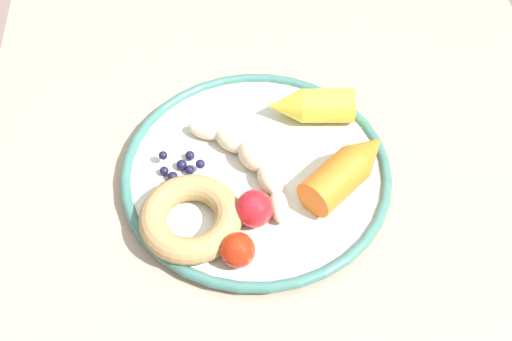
{
  "coord_description": "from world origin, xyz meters",
  "views": [
    {
      "loc": [
        -0.49,
        0.07,
        1.33
      ],
      "look_at": [
        -0.05,
        0.03,
        0.75
      ],
      "focal_mm": 45.88,
      "sensor_mm": 36.0,
      "label": 1
    }
  ],
  "objects_px": {
    "carrot_yellow": "(310,106)",
    "tomato_mid": "(238,250)",
    "carrot_orange": "(348,169)",
    "dining_table": "(278,196)",
    "tomato_near": "(254,209)",
    "plate": "(256,172)",
    "donut": "(191,218)",
    "banana": "(249,160)",
    "blueberry_pile": "(179,170)"
  },
  "relations": [
    {
      "from": "carrot_yellow",
      "to": "tomato_mid",
      "type": "distance_m",
      "value": 0.21
    },
    {
      "from": "carrot_orange",
      "to": "dining_table",
      "type": "bearing_deg",
      "value": 42.77
    },
    {
      "from": "tomato_near",
      "to": "tomato_mid",
      "type": "relative_size",
      "value": 1.1
    },
    {
      "from": "plate",
      "to": "carrot_orange",
      "type": "distance_m",
      "value": 0.1
    },
    {
      "from": "carrot_orange",
      "to": "donut",
      "type": "relative_size",
      "value": 1.1
    },
    {
      "from": "dining_table",
      "to": "donut",
      "type": "height_order",
      "value": "donut"
    },
    {
      "from": "banana",
      "to": "tomato_near",
      "type": "distance_m",
      "value": 0.07
    },
    {
      "from": "banana",
      "to": "blueberry_pile",
      "type": "distance_m",
      "value": 0.08
    },
    {
      "from": "carrot_yellow",
      "to": "tomato_near",
      "type": "height_order",
      "value": "same"
    },
    {
      "from": "carrot_orange",
      "to": "banana",
      "type": "bearing_deg",
      "value": 74.91
    },
    {
      "from": "plate",
      "to": "donut",
      "type": "height_order",
      "value": "donut"
    },
    {
      "from": "dining_table",
      "to": "donut",
      "type": "bearing_deg",
      "value": 136.62
    },
    {
      "from": "dining_table",
      "to": "tomato_near",
      "type": "xyz_separation_m",
      "value": [
        -0.11,
        0.04,
        0.14
      ]
    },
    {
      "from": "carrot_orange",
      "to": "tomato_near",
      "type": "bearing_deg",
      "value": 111.47
    },
    {
      "from": "banana",
      "to": "tomato_mid",
      "type": "relative_size",
      "value": 4.22
    },
    {
      "from": "plate",
      "to": "carrot_yellow",
      "type": "xyz_separation_m",
      "value": [
        0.07,
        -0.07,
        0.02
      ]
    },
    {
      "from": "dining_table",
      "to": "plate",
      "type": "bearing_deg",
      "value": 144.45
    },
    {
      "from": "plate",
      "to": "tomato_near",
      "type": "relative_size",
      "value": 7.63
    },
    {
      "from": "plate",
      "to": "dining_table",
      "type": "bearing_deg",
      "value": -35.55
    },
    {
      "from": "plate",
      "to": "tomato_near",
      "type": "height_order",
      "value": "tomato_near"
    },
    {
      "from": "dining_table",
      "to": "donut",
      "type": "relative_size",
      "value": 9.47
    },
    {
      "from": "carrot_orange",
      "to": "carrot_yellow",
      "type": "bearing_deg",
      "value": 15.77
    },
    {
      "from": "carrot_orange",
      "to": "blueberry_pile",
      "type": "bearing_deg",
      "value": 81.95
    },
    {
      "from": "donut",
      "to": "tomato_near",
      "type": "relative_size",
      "value": 2.7
    },
    {
      "from": "banana",
      "to": "carrot_yellow",
      "type": "distance_m",
      "value": 0.1
    },
    {
      "from": "banana",
      "to": "blueberry_pile",
      "type": "relative_size",
      "value": 2.93
    },
    {
      "from": "tomato_near",
      "to": "plate",
      "type": "bearing_deg",
      "value": -6.84
    },
    {
      "from": "dining_table",
      "to": "plate",
      "type": "height_order",
      "value": "plate"
    },
    {
      "from": "dining_table",
      "to": "banana",
      "type": "bearing_deg",
      "value": 135.21
    },
    {
      "from": "donut",
      "to": "carrot_yellow",
      "type": "bearing_deg",
      "value": -45.76
    },
    {
      "from": "dining_table",
      "to": "tomato_mid",
      "type": "xyz_separation_m",
      "value": [
        -0.16,
        0.06,
        0.14
      ]
    },
    {
      "from": "carrot_orange",
      "to": "donut",
      "type": "height_order",
      "value": "carrot_orange"
    },
    {
      "from": "carrot_yellow",
      "to": "carrot_orange",
      "type": "bearing_deg",
      "value": -164.23
    },
    {
      "from": "carrot_orange",
      "to": "plate",
      "type": "bearing_deg",
      "value": 76.8
    },
    {
      "from": "plate",
      "to": "tomato_near",
      "type": "distance_m",
      "value": 0.07
    },
    {
      "from": "banana",
      "to": "tomato_near",
      "type": "bearing_deg",
      "value": 179.86
    },
    {
      "from": "donut",
      "to": "banana",
      "type": "bearing_deg",
      "value": -42.55
    },
    {
      "from": "blueberry_pile",
      "to": "tomato_mid",
      "type": "xyz_separation_m",
      "value": [
        -0.11,
        -0.06,
        0.01
      ]
    },
    {
      "from": "carrot_orange",
      "to": "blueberry_pile",
      "type": "relative_size",
      "value": 2.28
    },
    {
      "from": "plate",
      "to": "donut",
      "type": "xyz_separation_m",
      "value": [
        -0.07,
        0.07,
        0.02
      ]
    },
    {
      "from": "donut",
      "to": "tomato_near",
      "type": "xyz_separation_m",
      "value": [
        0.0,
        -0.07,
        0.01
      ]
    },
    {
      "from": "plate",
      "to": "banana",
      "type": "height_order",
      "value": "banana"
    },
    {
      "from": "dining_table",
      "to": "carrot_orange",
      "type": "relative_size",
      "value": 8.59
    },
    {
      "from": "carrot_orange",
      "to": "blueberry_pile",
      "type": "xyz_separation_m",
      "value": [
        0.03,
        0.18,
        -0.01
      ]
    },
    {
      "from": "dining_table",
      "to": "plate",
      "type": "distance_m",
      "value": 0.13
    },
    {
      "from": "plate",
      "to": "tomato_mid",
      "type": "height_order",
      "value": "tomato_mid"
    },
    {
      "from": "plate",
      "to": "blueberry_pile",
      "type": "distance_m",
      "value": 0.09
    },
    {
      "from": "dining_table",
      "to": "carrot_orange",
      "type": "bearing_deg",
      "value": -137.23
    },
    {
      "from": "dining_table",
      "to": "tomato_mid",
      "type": "distance_m",
      "value": 0.22
    },
    {
      "from": "blueberry_pile",
      "to": "tomato_near",
      "type": "bearing_deg",
      "value": -131.14
    }
  ]
}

